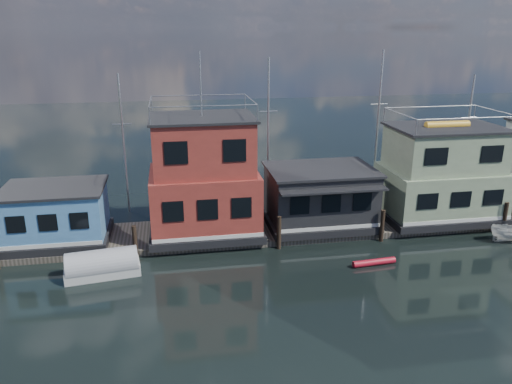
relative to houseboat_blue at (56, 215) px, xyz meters
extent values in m
plane|color=black|center=(18.00, -12.00, -2.21)|extent=(160.00, 160.00, 0.00)
cube|color=#595147|center=(18.00, 0.00, -2.01)|extent=(48.00, 5.00, 0.40)
cube|color=black|center=(0.00, 0.00, -1.56)|extent=(6.40, 4.90, 0.50)
cube|color=#518DC7|center=(0.00, 0.00, 0.19)|extent=(6.00, 4.50, 3.00)
cube|color=black|center=(0.00, 0.00, 1.77)|extent=(6.30, 4.80, 0.16)
cube|color=black|center=(9.50, 0.00, -1.56)|extent=(7.40, 5.90, 0.50)
cube|color=#99322A|center=(9.50, 0.00, 0.57)|extent=(7.00, 5.50, 3.74)
cube|color=#99322A|center=(9.50, 0.00, 4.17)|extent=(6.30, 4.95, 3.46)
cube|color=black|center=(9.50, 0.00, 5.97)|extent=(6.65, 5.23, 0.16)
cylinder|color=silver|center=(9.50, 0.00, 8.05)|extent=(0.08, 0.08, 4.00)
cube|color=black|center=(17.50, 0.00, -1.56)|extent=(7.40, 5.40, 0.50)
cube|color=black|center=(17.50, 0.00, 0.39)|extent=(7.00, 5.00, 3.40)
cube|color=black|center=(17.50, 0.00, 2.17)|extent=(7.30, 5.30, 0.16)
cube|color=black|center=(17.50, -2.80, 1.58)|extent=(7.00, 1.20, 0.12)
cube|color=black|center=(26.50, 0.00, -1.56)|extent=(8.40, 5.90, 0.50)
cube|color=#8DA17B|center=(26.50, 0.00, 0.25)|extent=(8.00, 5.50, 3.12)
cube|color=#8DA17B|center=(26.50, 0.00, 3.25)|extent=(7.20, 4.95, 2.88)
cube|color=black|center=(26.50, 0.00, 4.77)|extent=(7.60, 5.23, 0.16)
cylinder|color=yellow|center=(26.50, 0.00, 4.94)|extent=(3.20, 0.56, 0.56)
cylinder|color=#2D2116|center=(5.00, -2.80, -1.11)|extent=(0.28, 0.28, 2.20)
cylinder|color=#2D2116|center=(14.00, -2.80, -1.11)|extent=(0.28, 0.28, 2.20)
cylinder|color=#2D2116|center=(21.00, -2.80, -1.11)|extent=(0.28, 0.28, 2.20)
cylinder|color=#2D2116|center=(30.00, -2.80, -1.11)|extent=(0.28, 0.28, 2.20)
cylinder|color=silver|center=(4.00, 6.00, 3.04)|extent=(0.16, 0.16, 10.50)
cylinder|color=silver|center=(4.00, 6.00, 4.62)|extent=(1.40, 0.06, 0.06)
cylinder|color=silver|center=(15.00, 6.00, 3.54)|extent=(0.16, 0.16, 11.50)
cylinder|color=silver|center=(15.00, 6.00, 5.27)|extent=(1.40, 0.06, 0.06)
cylinder|color=silver|center=(24.00, 6.00, 3.79)|extent=(0.16, 0.16, 12.00)
cylinder|color=silver|center=(24.00, 6.00, 5.59)|extent=(1.40, 0.06, 0.06)
cylinder|color=silver|center=(32.00, 6.00, 2.79)|extent=(0.16, 0.16, 10.00)
cylinder|color=silver|center=(32.00, 6.00, 4.29)|extent=(1.40, 0.06, 0.06)
cylinder|color=red|center=(19.14, -6.10, -2.01)|extent=(2.73, 0.62, 0.40)
cube|color=beige|center=(3.23, -4.67, -1.86)|extent=(4.34, 2.15, 0.69)
cylinder|color=#A6A7AB|center=(3.23, -4.67, -1.46)|extent=(4.15, 2.22, 1.68)
camera|label=1|loc=(7.52, -31.58, 11.40)|focal=35.00mm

